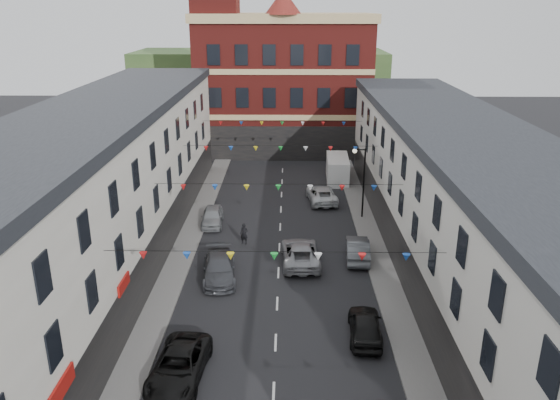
# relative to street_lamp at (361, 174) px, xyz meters

# --- Properties ---
(ground) EXTENTS (160.00, 160.00, 0.00)m
(ground) POSITION_rel_street_lamp_xyz_m (-6.55, -14.00, -3.90)
(ground) COLOR black
(ground) RESTS_ON ground
(pavement_left) EXTENTS (1.80, 64.00, 0.15)m
(pavement_left) POSITION_rel_street_lamp_xyz_m (-13.45, -12.00, -3.83)
(pavement_left) COLOR #605E5B
(pavement_left) RESTS_ON ground
(pavement_right) EXTENTS (1.80, 64.00, 0.15)m
(pavement_right) POSITION_rel_street_lamp_xyz_m (0.35, -12.00, -3.83)
(pavement_right) COLOR #605E5B
(pavement_right) RESTS_ON ground
(terrace_left) EXTENTS (8.40, 56.00, 10.70)m
(terrace_left) POSITION_rel_street_lamp_xyz_m (-18.33, -13.00, 1.44)
(terrace_left) COLOR beige
(terrace_left) RESTS_ON ground
(terrace_right) EXTENTS (8.40, 56.00, 9.70)m
(terrace_right) POSITION_rel_street_lamp_xyz_m (5.23, -13.00, 0.95)
(terrace_right) COLOR beige
(terrace_right) RESTS_ON ground
(civic_building) EXTENTS (20.60, 13.30, 18.50)m
(civic_building) POSITION_rel_street_lamp_xyz_m (-6.55, 23.95, 4.23)
(civic_building) COLOR maroon
(civic_building) RESTS_ON ground
(clock_tower) EXTENTS (5.60, 5.60, 30.00)m
(clock_tower) POSITION_rel_street_lamp_xyz_m (-14.05, 21.00, 11.03)
(clock_tower) COLOR maroon
(clock_tower) RESTS_ON ground
(distant_hill) EXTENTS (40.00, 14.00, 10.00)m
(distant_hill) POSITION_rel_street_lamp_xyz_m (-10.55, 48.00, 1.10)
(distant_hill) COLOR #2D4C23
(distant_hill) RESTS_ON ground
(street_lamp) EXTENTS (1.10, 0.36, 6.00)m
(street_lamp) POSITION_rel_street_lamp_xyz_m (0.00, 0.00, 0.00)
(street_lamp) COLOR black
(street_lamp) RESTS_ON ground
(car_left_c) EXTENTS (2.74, 5.25, 1.41)m
(car_left_c) POSITION_rel_street_lamp_xyz_m (-11.06, -20.97, -3.20)
(car_left_c) COLOR black
(car_left_c) RESTS_ON ground
(car_left_d) EXTENTS (2.65, 5.28, 1.47)m
(car_left_d) POSITION_rel_street_lamp_xyz_m (-10.38, -10.83, -3.17)
(car_left_d) COLOR #404248
(car_left_d) RESTS_ON ground
(car_left_e) EXTENTS (1.88, 4.20, 1.40)m
(car_left_e) POSITION_rel_street_lamp_xyz_m (-12.05, -1.56, -3.20)
(car_left_e) COLOR gray
(car_left_e) RESTS_ON ground
(car_right_d) EXTENTS (1.97, 4.34, 1.45)m
(car_right_d) POSITION_rel_street_lamp_xyz_m (-1.79, -17.45, -3.18)
(car_right_d) COLOR black
(car_right_d) RESTS_ON ground
(car_right_e) EXTENTS (1.87, 4.55, 1.47)m
(car_right_e) POSITION_rel_street_lamp_xyz_m (-1.05, -7.75, -3.17)
(car_right_e) COLOR #54585C
(car_right_e) RESTS_ON ground
(car_right_f) EXTENTS (2.93, 5.37, 1.43)m
(car_right_f) POSITION_rel_street_lamp_xyz_m (-2.90, 4.06, -3.19)
(car_right_f) COLOR silver
(car_right_f) RESTS_ON ground
(moving_car) EXTENTS (2.74, 5.53, 1.51)m
(moving_car) POSITION_rel_street_lamp_xyz_m (-5.07, -8.47, -3.15)
(moving_car) COLOR #9C9DA3
(moving_car) RESTS_ON ground
(white_van) EXTENTS (2.34, 5.60, 2.44)m
(white_van) POSITION_rel_street_lamp_xyz_m (-0.95, 10.51, -2.68)
(white_van) COLOR white
(white_van) RESTS_ON ground
(pedestrian) EXTENTS (0.67, 0.52, 1.61)m
(pedestrian) POSITION_rel_street_lamp_xyz_m (-9.18, -5.35, -3.10)
(pedestrian) COLOR black
(pedestrian) RESTS_ON ground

